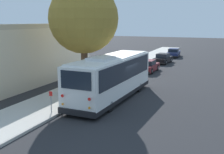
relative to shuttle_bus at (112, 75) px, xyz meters
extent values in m
plane|color=#28282B|center=(0.70, -0.32, -1.73)|extent=(160.00, 160.00, 0.00)
cube|color=beige|center=(0.70, 3.46, -1.66)|extent=(80.00, 3.57, 0.15)
cube|color=#AAA69D|center=(0.70, 1.61, -1.66)|extent=(80.00, 0.14, 0.15)
cube|color=white|center=(0.01, 0.00, -0.11)|extent=(9.81, 2.78, 2.75)
cube|color=black|center=(0.01, 0.00, -1.34)|extent=(9.86, 2.84, 0.28)
cube|color=black|center=(0.01, 0.00, 0.49)|extent=(9.02, 2.84, 1.31)
cube|color=black|center=(4.89, -0.17, 0.49)|extent=(0.10, 2.15, 1.37)
cube|color=black|center=(-4.88, 0.17, 0.59)|extent=(0.10, 1.97, 1.05)
cube|color=black|center=(4.89, -0.17, 1.13)|extent=(0.10, 1.77, 0.22)
cube|color=white|center=(0.01, 0.00, 1.31)|extent=(9.20, 2.54, 0.10)
cube|color=silver|center=(-1.73, 0.06, 1.43)|extent=(1.83, 1.45, 0.20)
cube|color=black|center=(4.92, -0.17, -1.30)|extent=(0.19, 2.48, 0.36)
cube|color=black|center=(-4.91, 0.17, -1.30)|extent=(0.19, 2.48, 0.36)
cylinder|color=red|center=(-4.92, 1.05, -0.38)|extent=(0.04, 0.18, 0.18)
cylinder|color=orange|center=(-4.92, 1.05, -0.88)|extent=(0.03, 0.14, 0.14)
cylinder|color=red|center=(-4.99, -0.71, -0.38)|extent=(0.04, 0.18, 0.18)
cylinder|color=orange|center=(-4.99, -0.71, -0.88)|extent=(0.03, 0.14, 0.14)
cube|color=white|center=(4.99, 0.65, -1.13)|extent=(0.05, 0.32, 0.18)
cube|color=white|center=(4.94, -0.99, -1.13)|extent=(0.05, 0.32, 0.18)
cube|color=black|center=(4.62, 1.22, 0.75)|extent=(0.06, 0.10, 0.24)
cylinder|color=black|center=(2.92, 0.97, -1.28)|extent=(0.93, 0.33, 0.92)
cylinder|color=slate|center=(2.92, 0.97, -1.28)|extent=(0.42, 0.33, 0.41)
cylinder|color=black|center=(2.84, -1.17, -1.28)|extent=(0.93, 0.33, 0.92)
cylinder|color=slate|center=(2.84, -1.17, -1.28)|extent=(0.42, 0.33, 0.41)
cylinder|color=black|center=(-2.69, 1.17, -1.28)|extent=(0.93, 0.33, 0.92)
cylinder|color=slate|center=(-2.69, 1.17, -1.28)|extent=(0.42, 0.33, 0.41)
cylinder|color=black|center=(-2.76, -0.98, -1.28)|extent=(0.93, 0.33, 0.92)
cylinder|color=slate|center=(-2.76, -0.98, -1.28)|extent=(0.42, 0.33, 0.41)
cube|color=maroon|center=(11.85, 0.56, -1.24)|extent=(4.11, 1.79, 0.65)
cube|color=black|center=(11.74, 0.56, -0.68)|extent=(1.96, 1.52, 0.48)
cube|color=maroon|center=(11.74, 0.56, -0.44)|extent=(1.88, 1.48, 0.05)
cube|color=black|center=(13.91, 0.53, -1.47)|extent=(0.11, 1.67, 0.20)
cube|color=black|center=(9.78, 0.60, -1.47)|extent=(0.11, 1.67, 0.20)
cylinder|color=black|center=(13.15, 1.33, -1.40)|extent=(0.67, 0.21, 0.66)
cylinder|color=slate|center=(13.15, 1.33, -1.40)|extent=(0.30, 0.22, 0.30)
cylinder|color=black|center=(13.12, -0.25, -1.40)|extent=(0.67, 0.21, 0.66)
cylinder|color=slate|center=(13.12, -0.25, -1.40)|extent=(0.30, 0.22, 0.30)
cylinder|color=black|center=(10.57, 1.37, -1.40)|extent=(0.67, 0.21, 0.66)
cylinder|color=slate|center=(10.57, 1.37, -1.40)|extent=(0.30, 0.22, 0.30)
cylinder|color=black|center=(10.54, -0.21, -1.40)|extent=(0.67, 0.21, 0.66)
cylinder|color=slate|center=(10.54, -0.21, -1.40)|extent=(0.30, 0.22, 0.30)
cube|color=black|center=(18.84, 0.35, -1.25)|extent=(4.14, 1.91, 0.64)
cube|color=black|center=(18.74, 0.36, -0.69)|extent=(2.01, 1.54, 0.48)
cube|color=black|center=(18.74, 0.36, -0.45)|extent=(1.93, 1.50, 0.05)
cube|color=black|center=(20.87, 0.20, -1.47)|extent=(0.20, 1.57, 0.20)
cube|color=black|center=(16.81, 0.50, -1.47)|extent=(0.20, 1.57, 0.20)
cylinder|color=black|center=(20.17, 0.99, -1.40)|extent=(0.67, 0.25, 0.66)
cylinder|color=slate|center=(20.17, 0.99, -1.40)|extent=(0.31, 0.24, 0.30)
cylinder|color=black|center=(20.06, -0.48, -1.40)|extent=(0.67, 0.25, 0.66)
cylinder|color=slate|center=(20.06, -0.48, -1.40)|extent=(0.31, 0.24, 0.30)
cylinder|color=black|center=(17.63, 1.17, -1.40)|extent=(0.67, 0.25, 0.66)
cylinder|color=slate|center=(17.63, 1.17, -1.40)|extent=(0.31, 0.24, 0.30)
cylinder|color=black|center=(17.52, -0.29, -1.40)|extent=(0.67, 0.25, 0.66)
cylinder|color=slate|center=(17.52, -0.29, -1.40)|extent=(0.31, 0.24, 0.30)
cube|color=#19234C|center=(26.24, 0.28, -1.25)|extent=(4.50, 1.99, 0.64)
cube|color=black|center=(26.13, 0.27, -0.69)|extent=(2.17, 1.61, 0.48)
cube|color=#19234C|center=(26.13, 0.27, -0.45)|extent=(2.09, 1.57, 0.05)
cube|color=black|center=(28.46, 0.42, -1.47)|extent=(0.18, 1.66, 0.20)
cube|color=black|center=(24.02, 0.14, -1.47)|extent=(0.18, 1.66, 0.20)
cylinder|color=black|center=(27.58, 1.15, -1.41)|extent=(0.67, 0.24, 0.66)
cylinder|color=slate|center=(27.58, 1.15, -1.41)|extent=(0.31, 0.24, 0.30)
cylinder|color=black|center=(27.68, -0.41, -1.41)|extent=(0.67, 0.24, 0.66)
cylinder|color=slate|center=(27.68, -0.41, -1.41)|extent=(0.31, 0.24, 0.30)
cylinder|color=black|center=(24.81, 0.98, -1.41)|extent=(0.67, 0.24, 0.66)
cylinder|color=slate|center=(24.81, 0.98, -1.41)|extent=(0.31, 0.24, 0.30)
cylinder|color=black|center=(24.90, -0.59, -1.41)|extent=(0.67, 0.24, 0.66)
cylinder|color=slate|center=(24.90, -0.59, -1.41)|extent=(0.31, 0.24, 0.30)
cylinder|color=brown|center=(0.69, 2.57, 0.30)|extent=(0.51, 0.51, 3.78)
sphere|color=olive|center=(0.69, 2.57, 4.03)|extent=(5.25, 5.25, 5.25)
cylinder|color=gray|center=(-4.67, 2.02, -1.07)|extent=(0.06, 0.06, 1.03)
cube|color=red|center=(-4.67, 2.02, -0.42)|extent=(0.02, 0.22, 0.28)
cylinder|color=gray|center=(-3.33, 2.02, -0.94)|extent=(0.06, 0.06, 1.30)
cube|color=beige|center=(0.56, 10.82, 0.74)|extent=(19.98, 7.34, 4.95)
cube|color=#BAAD93|center=(0.56, 7.30, 3.42)|extent=(19.98, 0.30, 0.40)
camera|label=1|loc=(-18.26, -7.54, 3.86)|focal=45.00mm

